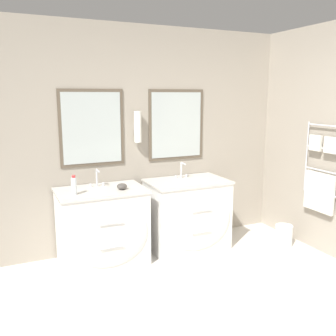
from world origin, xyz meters
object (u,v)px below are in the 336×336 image
(vanity_right, at_px, (188,214))
(amenity_bowl, at_px, (122,186))
(vanity_left, at_px, (103,227))
(toiletry_bottle, at_px, (74,186))
(waste_bin, at_px, (284,235))

(vanity_right, xyz_separation_m, amenity_bowl, (-0.83, -0.05, 0.44))
(amenity_bowl, bearing_deg, vanity_left, 166.48)
(vanity_left, distance_m, toiletry_bottle, 0.58)
(waste_bin, bearing_deg, vanity_right, 158.01)
(vanity_right, height_order, amenity_bowl, amenity_bowl)
(vanity_left, distance_m, vanity_right, 1.04)
(vanity_right, relative_size, waste_bin, 3.59)
(vanity_right, height_order, toiletry_bottle, toiletry_bottle)
(waste_bin, bearing_deg, amenity_bowl, 168.54)
(vanity_left, bearing_deg, waste_bin, -11.66)
(vanity_left, distance_m, amenity_bowl, 0.49)
(vanity_left, xyz_separation_m, amenity_bowl, (0.21, -0.05, 0.44))
(vanity_left, height_order, vanity_right, same)
(toiletry_bottle, distance_m, amenity_bowl, 0.51)
(vanity_right, bearing_deg, amenity_bowl, -176.55)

